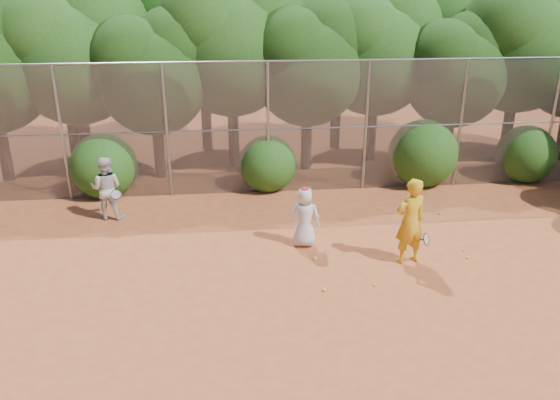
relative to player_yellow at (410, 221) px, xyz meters
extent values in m
plane|color=#A84D26|center=(-1.84, -1.07, -1.03)|extent=(80.00, 80.00, 0.00)
cylinder|color=gray|center=(-8.84, 4.93, 0.97)|extent=(0.09, 0.09, 4.00)
cylinder|color=gray|center=(-5.84, 4.93, 0.97)|extent=(0.09, 0.09, 4.00)
cylinder|color=gray|center=(-2.84, 4.93, 0.97)|extent=(0.09, 0.09, 4.00)
cylinder|color=gray|center=(0.16, 4.93, 0.97)|extent=(0.09, 0.09, 4.00)
cylinder|color=gray|center=(3.16, 4.93, 0.97)|extent=(0.09, 0.09, 4.00)
cylinder|color=gray|center=(6.16, 4.93, 0.97)|extent=(0.09, 0.09, 4.00)
cylinder|color=gray|center=(-1.84, 4.93, 2.97)|extent=(20.00, 0.05, 0.05)
cylinder|color=gray|center=(-1.84, 4.93, 0.97)|extent=(20.00, 0.04, 0.04)
cube|color=slate|center=(-1.84, 4.93, 0.97)|extent=(20.00, 0.02, 4.00)
cylinder|color=black|center=(-11.34, 6.93, 0.16)|extent=(0.38, 0.38, 2.38)
sphere|color=black|center=(-10.58, 7.31, 3.45)|extent=(3.05, 3.05, 3.05)
cylinder|color=black|center=(-8.84, 7.43, 0.23)|extent=(0.38, 0.38, 2.52)
sphere|color=#1C4711|center=(-8.84, 7.43, 2.70)|extent=(4.03, 4.03, 4.03)
sphere|color=#1C4711|center=(-8.03, 7.83, 3.71)|extent=(3.23, 3.23, 3.23)
sphere|color=#1C4711|center=(-9.55, 7.13, 3.51)|extent=(3.02, 3.02, 3.02)
cylinder|color=black|center=(-6.34, 6.73, 0.06)|extent=(0.36, 0.36, 2.17)
sphere|color=black|center=(-6.34, 6.73, 2.18)|extent=(3.47, 3.47, 3.47)
sphere|color=black|center=(-5.65, 7.08, 3.05)|extent=(2.78, 2.78, 2.78)
sphere|color=black|center=(-6.95, 6.47, 2.88)|extent=(2.60, 2.60, 2.60)
cylinder|color=black|center=(-3.84, 7.73, 0.30)|extent=(0.39, 0.39, 2.66)
sphere|color=#1C4711|center=(-3.84, 7.73, 2.91)|extent=(4.26, 4.26, 4.26)
sphere|color=#1C4711|center=(-2.99, 8.16, 3.97)|extent=(3.40, 3.40, 3.40)
sphere|color=#1C4711|center=(-4.59, 7.41, 3.76)|extent=(3.19, 3.19, 3.19)
cylinder|color=black|center=(-1.34, 7.13, 0.11)|extent=(0.37, 0.37, 2.27)
sphere|color=black|center=(-1.34, 7.13, 2.34)|extent=(3.64, 3.64, 3.64)
sphere|color=black|center=(-0.61, 7.49, 3.25)|extent=(2.91, 2.91, 2.91)
sphere|color=black|center=(-1.98, 6.86, 3.07)|extent=(2.73, 2.73, 2.73)
cylinder|color=black|center=(1.16, 7.93, 0.20)|extent=(0.38, 0.38, 2.45)
sphere|color=#1C4711|center=(1.16, 7.93, 2.60)|extent=(3.92, 3.92, 3.92)
sphere|color=#1C4711|center=(1.94, 8.32, 3.58)|extent=(3.14, 3.14, 3.14)
sphere|color=#1C4711|center=(0.47, 7.64, 3.38)|extent=(2.94, 2.94, 2.94)
cylinder|color=black|center=(3.66, 6.93, 0.02)|extent=(0.36, 0.36, 2.10)
sphere|color=black|center=(3.66, 6.93, 2.08)|extent=(3.36, 3.36, 3.36)
sphere|color=black|center=(4.33, 7.27, 2.92)|extent=(2.69, 2.69, 2.69)
sphere|color=black|center=(3.07, 6.68, 2.75)|extent=(2.52, 2.52, 2.52)
cylinder|color=black|center=(6.16, 7.53, 0.27)|extent=(0.39, 0.39, 2.59)
sphere|color=#1C4711|center=(6.16, 7.53, 2.80)|extent=(4.14, 4.14, 4.14)
sphere|color=#1C4711|center=(6.99, 7.94, 3.84)|extent=(3.32, 3.32, 3.32)
sphere|color=#1C4711|center=(5.43, 7.22, 3.63)|extent=(3.11, 3.11, 3.11)
cylinder|color=black|center=(-9.84, 9.73, 0.28)|extent=(0.39, 0.39, 2.62)
sphere|color=#1C4711|center=(-9.84, 9.73, 2.86)|extent=(4.20, 4.20, 4.20)
sphere|color=#1C4711|center=(-9.00, 10.15, 3.91)|extent=(3.36, 3.36, 3.36)
sphere|color=#1C4711|center=(-10.58, 9.41, 3.70)|extent=(3.15, 3.15, 3.15)
cylinder|color=black|center=(-4.84, 9.93, 0.37)|extent=(0.40, 0.40, 2.80)
sphere|color=#1C4711|center=(-4.84, 9.93, 3.11)|extent=(4.48, 4.48, 4.48)
sphere|color=#1C4711|center=(-3.94, 10.38, 4.23)|extent=(3.58, 3.58, 3.58)
sphere|color=#1C4711|center=(-5.62, 9.59, 4.01)|extent=(3.36, 3.36, 3.36)
cylinder|color=black|center=(0.16, 9.53, 0.23)|extent=(0.38, 0.38, 2.52)
sphere|color=#1C4711|center=(0.16, 9.53, 2.70)|extent=(4.03, 4.03, 4.03)
sphere|color=#1C4711|center=(0.97, 9.93, 3.71)|extent=(3.23, 3.23, 3.23)
sphere|color=#1C4711|center=(-0.55, 9.23, 3.51)|extent=(3.02, 3.02, 3.02)
cylinder|color=black|center=(4.66, 10.13, 0.34)|extent=(0.40, 0.40, 2.73)
sphere|color=#1C4711|center=(4.66, 10.13, 3.01)|extent=(4.37, 4.37, 4.37)
sphere|color=#1C4711|center=(5.53, 10.57, 4.10)|extent=(3.49, 3.49, 3.49)
sphere|color=#1C4711|center=(3.90, 9.80, 3.88)|extent=(3.28, 3.28, 3.28)
sphere|color=#1C4711|center=(-7.84, 5.23, -0.03)|extent=(2.00, 2.00, 2.00)
sphere|color=#1C4711|center=(-2.84, 5.23, -0.13)|extent=(1.80, 1.80, 1.80)
sphere|color=#1C4711|center=(2.16, 5.23, 0.07)|extent=(2.20, 2.20, 2.20)
sphere|color=#1C4711|center=(5.66, 5.23, -0.08)|extent=(1.90, 1.90, 1.90)
imported|color=gold|center=(0.00, 0.00, 0.00)|extent=(0.85, 0.67, 2.06)
torus|color=black|center=(0.35, -0.20, -0.38)|extent=(0.29, 0.31, 0.29)
cylinder|color=black|center=(0.19, -0.07, -0.45)|extent=(0.23, 0.20, 0.12)
imported|color=silver|center=(-2.27, 1.10, -0.27)|extent=(0.82, 0.61, 1.52)
ellipsoid|color=red|center=(-2.27, 1.10, 0.45)|extent=(0.22, 0.22, 0.13)
sphere|color=yellow|center=(-1.97, 0.90, -0.18)|extent=(0.07, 0.07, 0.07)
imported|color=silver|center=(-7.41, 3.33, -0.15)|extent=(0.94, 0.78, 1.76)
torus|color=black|center=(-7.11, 3.03, -0.23)|extent=(0.34, 0.27, 0.24)
cylinder|color=black|center=(-7.14, 3.19, -0.37)|extent=(0.07, 0.23, 0.21)
sphere|color=yellow|center=(1.48, -0.04, -1.00)|extent=(0.07, 0.07, 0.07)
sphere|color=yellow|center=(1.82, 2.61, -1.00)|extent=(0.07, 0.07, 0.07)
sphere|color=yellow|center=(-1.03, -1.04, -1.00)|extent=(0.07, 0.07, 0.07)
sphere|color=yellow|center=(1.55, 0.37, -1.00)|extent=(0.07, 0.07, 0.07)
sphere|color=yellow|center=(-2.13, 0.30, -1.00)|extent=(0.07, 0.07, 0.07)
sphere|color=yellow|center=(0.16, 3.13, -1.00)|extent=(0.07, 0.07, 0.07)
sphere|color=yellow|center=(-2.16, -1.14, -1.00)|extent=(0.07, 0.07, 0.07)
camera|label=1|loc=(-4.11, -11.01, 5.06)|focal=35.00mm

